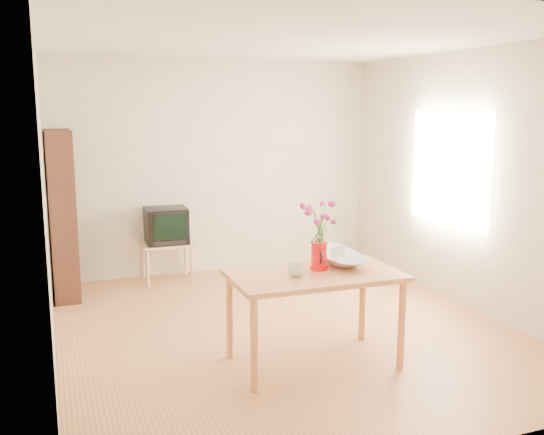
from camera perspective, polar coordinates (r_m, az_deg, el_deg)
name	(u,v)px	position (r m, az deg, el deg)	size (l,w,h in m)	color
room	(287,190)	(5.42, 1.39, 2.63)	(4.50, 4.50, 4.50)	#AE6B3E
table	(314,283)	(4.80, 4.00, -6.21)	(1.34, 0.78, 0.75)	#C57443
tv_stand	(167,249)	(7.25, -9.87, -2.91)	(0.60, 0.45, 0.46)	#DCAB7C
bookshelf	(62,220)	(6.83, -19.12, -0.26)	(0.28, 0.70, 1.80)	#321810
pitcher	(319,257)	(4.85, 4.44, -3.73)	(0.15, 0.22, 0.22)	red
flowers	(320,222)	(4.79, 4.50, -0.38)	(0.25, 0.25, 0.36)	#D43298
mug	(295,270)	(4.66, 2.22, -4.98)	(0.12, 0.12, 0.09)	white
bowl	(338,234)	(5.08, 6.24, -1.55)	(0.50, 0.50, 0.47)	white
teacup_a	(334,240)	(5.07, 5.83, -2.11)	(0.07, 0.07, 0.06)	white
teacup_b	(342,238)	(5.13, 6.58, -1.96)	(0.08, 0.08, 0.07)	white
television	(166,225)	(7.21, -9.96, -0.68)	(0.50, 0.47, 0.42)	black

